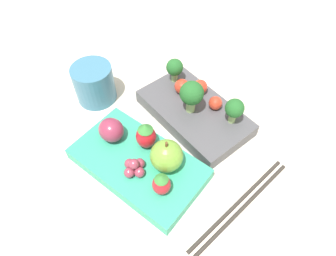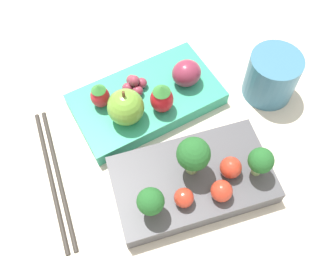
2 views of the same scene
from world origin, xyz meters
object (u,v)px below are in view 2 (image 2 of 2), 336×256
at_px(cherry_tomato_0, 231,168).
at_px(chopsticks_pair, 54,176).
at_px(broccoli_floret_2, 151,202).
at_px(apple, 126,107).
at_px(bento_box_savoury, 192,180).
at_px(plum, 187,73).
at_px(strawberry_1, 162,98).
at_px(bento_box_fruit, 147,99).
at_px(cherry_tomato_2, 222,191).
at_px(grape_cluster, 135,85).
at_px(broccoli_floret_1, 261,161).
at_px(drinking_cup, 272,76).
at_px(strawberry_0, 100,96).
at_px(cherry_tomato_1, 184,198).
at_px(broccoli_floret_0, 193,155).

relative_size(cherry_tomato_0, chopsticks_pair, 0.13).
distance_m(broccoli_floret_2, apple, 0.14).
xyz_separation_m(bento_box_savoury, plum, (-0.06, -0.14, 0.03)).
bearing_deg(chopsticks_pair, strawberry_1, -171.16).
relative_size(bento_box_fruit, plum, 5.11).
bearing_deg(cherry_tomato_2, grape_cluster, -80.55).
relative_size(apple, grape_cluster, 1.56).
height_order(broccoli_floret_1, cherry_tomato_2, broccoli_floret_1).
bearing_deg(grape_cluster, drinking_cup, 158.89).
xyz_separation_m(strawberry_0, plum, (-0.12, 0.01, -0.00)).
relative_size(strawberry_1, grape_cluster, 1.31).
bearing_deg(bento_box_fruit, grape_cluster, -56.48).
bearing_deg(plum, bento_box_savoury, 66.94).
relative_size(cherry_tomato_0, strawberry_1, 0.56).
distance_m(strawberry_0, drinking_cup, 0.24).
bearing_deg(cherry_tomato_1, apple, -83.45).
bearing_deg(grape_cluster, chopsticks_pair, 26.41).
relative_size(strawberry_0, grape_cluster, 1.09).
xyz_separation_m(bento_box_fruit, plum, (-0.06, 0.00, 0.03)).
bearing_deg(drinking_cup, strawberry_1, -8.54).
relative_size(bento_box_savoury, strawberry_0, 5.21).
relative_size(broccoli_floret_1, strawberry_1, 0.98).
bearing_deg(strawberry_0, cherry_tomato_2, 113.94).
bearing_deg(bento_box_fruit, cherry_tomato_0, 106.57).
height_order(cherry_tomato_2, strawberry_0, strawberry_0).
distance_m(cherry_tomato_1, plum, 0.18).
relative_size(cherry_tomato_2, strawberry_1, 0.54).
height_order(broccoli_floret_2, grape_cluster, broccoli_floret_2).
relative_size(broccoli_floret_1, broccoli_floret_2, 0.99).
xyz_separation_m(broccoli_floret_1, chopsticks_pair, (0.23, -0.11, -0.05)).
distance_m(cherry_tomato_1, strawberry_0, 0.18).
distance_m(cherry_tomato_2, plum, 0.18).
bearing_deg(broccoli_floret_0, drinking_cup, -155.04).
bearing_deg(plum, cherry_tomato_0, 84.19).
bearing_deg(broccoli_floret_1, broccoli_floret_0, -27.54).
distance_m(bento_box_savoury, grape_cluster, 0.16).
relative_size(broccoli_floret_1, cherry_tomato_0, 1.76).
bearing_deg(grape_cluster, broccoli_floret_0, 96.23).
bearing_deg(broccoli_floret_2, chopsticks_pair, -47.60).
xyz_separation_m(bento_box_fruit, broccoli_floret_2, (0.06, 0.16, 0.05)).
distance_m(grape_cluster, chopsticks_pair, 0.17).
relative_size(broccoli_floret_0, strawberry_1, 1.27).
height_order(bento_box_savoury, apple, apple).
bearing_deg(broccoli_floret_1, broccoli_floret_2, -3.59).
relative_size(drinking_cup, chopsticks_pair, 0.35).
xyz_separation_m(cherry_tomato_1, strawberry_1, (-0.03, -0.14, 0.01)).
bearing_deg(drinking_cup, bento_box_fruit, -17.59).
height_order(cherry_tomato_0, cherry_tomato_1, cherry_tomato_0).
distance_m(broccoli_floret_0, broccoli_floret_2, 0.07).
xyz_separation_m(cherry_tomato_2, chopsticks_pair, (0.18, -0.12, -0.04)).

